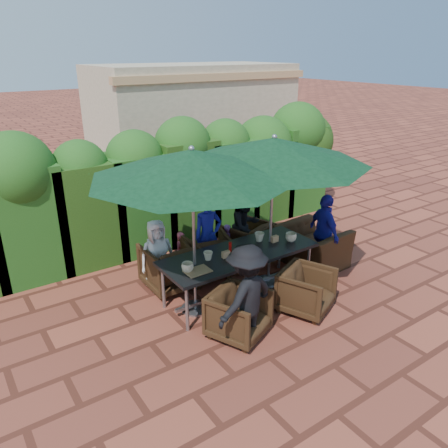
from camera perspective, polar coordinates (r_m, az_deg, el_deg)
ground at (r=7.14m, az=0.78°, el=-8.52°), size 80.00×80.00×0.00m
dining_table at (r=6.66m, az=2.04°, el=-4.27°), size 2.47×0.90×0.75m
umbrella_left at (r=5.76m, az=-4.22°, el=7.79°), size 2.78×2.78×2.46m
umbrella_right at (r=6.57m, az=6.53°, el=9.47°), size 2.86×2.86×2.46m
chair_far_left at (r=7.07m, az=-7.02°, el=-5.17°), size 0.81×0.76×0.83m
chair_far_mid at (r=7.43m, az=-2.40°, el=-3.76°), size 0.95×0.92×0.80m
chair_far_right at (r=7.99m, az=3.05°, el=-1.95°), size 0.92×0.88×0.77m
chair_near_left at (r=5.92m, az=1.96°, el=-11.44°), size 0.91×0.88×0.72m
chair_near_right at (r=6.55m, az=10.74°, el=-8.27°), size 0.91×0.89×0.73m
chair_end_right at (r=7.86m, az=11.53°, el=-2.09°), size 0.77×1.13×0.95m
adult_far_left at (r=7.00m, az=-8.69°, el=-4.01°), size 0.61×0.41×1.17m
adult_far_mid at (r=7.35m, az=-2.10°, el=-1.57°), size 0.54×0.46×1.37m
adult_far_right at (r=7.86m, az=2.80°, el=-0.30°), size 0.66×0.45×1.29m
adult_near_left at (r=5.58m, az=2.94°, el=-9.46°), size 0.98×0.61×1.42m
adult_end_right at (r=7.68m, az=12.94°, el=-1.13°), size 0.58×0.87×1.36m
child_left at (r=7.49m, az=-5.46°, el=-3.80°), size 0.32×0.28×0.75m
child_right at (r=7.82m, az=0.57°, el=-2.61°), size 0.31×0.27×0.73m
pedestrian_a at (r=10.86m, az=-4.98°, el=7.63°), size 1.79×1.59×1.90m
pedestrian_b at (r=11.57m, az=-2.24°, el=8.21°), size 0.93×0.67×1.76m
pedestrian_c at (r=11.78m, az=0.91°, el=8.78°), size 1.26×0.70×1.88m
cup_a at (r=6.06m, az=-4.78°, el=-5.66°), size 0.17×0.17×0.13m
cup_b at (r=6.37m, az=-2.09°, el=-4.17°), size 0.14×0.14×0.13m
cup_c at (r=6.49m, az=3.00°, el=-3.64°), size 0.17×0.17×0.14m
cup_d at (r=6.99m, az=4.64°, el=-1.69°), size 0.15×0.15×0.15m
cup_e at (r=7.04m, az=8.73°, el=-1.72°), size 0.18×0.18×0.14m
ketchup_bottle at (r=6.59m, az=0.81°, el=-3.05°), size 0.04×0.04×0.17m
sauce_bottle at (r=6.60m, az=0.85°, el=-2.99°), size 0.04×0.04×0.17m
serving_tray at (r=6.08m, az=-3.46°, el=-6.15°), size 0.35×0.25×0.02m
number_block_left at (r=6.44m, az=0.24°, el=-3.99°), size 0.12×0.06×0.10m
number_block_right at (r=7.00m, az=6.63°, el=-1.94°), size 0.12×0.06×0.10m
hedge_wall at (r=8.46m, az=-8.41°, el=6.22°), size 9.10×1.60×2.53m
building at (r=14.08m, az=-4.09°, el=13.65°), size 6.20×3.08×3.20m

